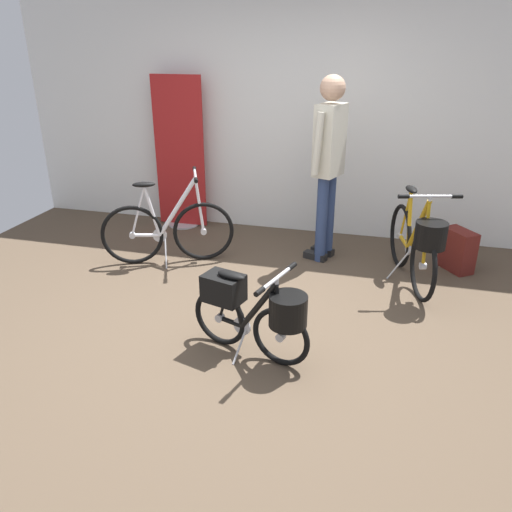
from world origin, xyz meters
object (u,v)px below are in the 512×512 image
object	(u,v)px
floor_banner_stand	(180,161)
display_bike_left	(416,243)
display_bike_right	(168,229)
backpack_on_floor	(458,250)
visitor_near_wall	(328,157)
folding_bike_foreground	(255,310)

from	to	relation	value
floor_banner_stand	display_bike_left	bearing A→B (deg)	-20.97
display_bike_right	backpack_on_floor	xyz separation A→B (m)	(2.82, 0.54, -0.15)
display_bike_right	visitor_near_wall	bearing A→B (deg)	18.36
floor_banner_stand	backpack_on_floor	distance (m)	3.20
visitor_near_wall	folding_bike_foreground	bearing A→B (deg)	-97.08
folding_bike_foreground	backpack_on_floor	world-z (taller)	folding_bike_foreground
display_bike_left	backpack_on_floor	world-z (taller)	display_bike_left
floor_banner_stand	backpack_on_floor	bearing A→B (deg)	-9.67
display_bike_right	display_bike_left	bearing A→B (deg)	1.09
display_bike_left	floor_banner_stand	bearing A→B (deg)	159.03
floor_banner_stand	visitor_near_wall	distance (m)	1.90
folding_bike_foreground	backpack_on_floor	xyz separation A→B (m)	(1.55, 1.93, -0.17)
display_bike_right	backpack_on_floor	bearing A→B (deg)	10.86
folding_bike_foreground	backpack_on_floor	size ratio (longest dim) A/B	2.24
floor_banner_stand	backpack_on_floor	size ratio (longest dim) A/B	4.24
folding_bike_foreground	display_bike_left	distance (m)	1.82
folding_bike_foreground	visitor_near_wall	bearing A→B (deg)	82.92
floor_banner_stand	backpack_on_floor	world-z (taller)	floor_banner_stand
display_bike_right	backpack_on_floor	distance (m)	2.87
visitor_near_wall	display_bike_left	bearing A→B (deg)	-27.34
folding_bike_foreground	display_bike_left	xyz separation A→B (m)	(1.11, 1.43, 0.06)
visitor_near_wall	backpack_on_floor	world-z (taller)	visitor_near_wall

